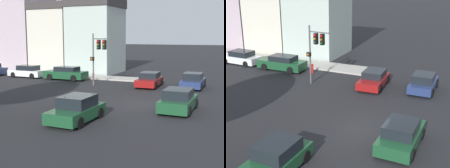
{
  "view_description": "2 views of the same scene",
  "coord_description": "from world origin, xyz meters",
  "views": [
    {
      "loc": [
        -20.63,
        -6.14,
        4.8
      ],
      "look_at": [
        0.17,
        2.68,
        1.3
      ],
      "focal_mm": 50.0,
      "sensor_mm": 36.0,
      "label": 1
    },
    {
      "loc": [
        -16.0,
        -5.57,
        8.82
      ],
      "look_at": [
        3.8,
        3.52,
        1.23
      ],
      "focal_mm": 50.0,
      "sensor_mm": 36.0,
      "label": 2
    }
  ],
  "objects": [
    {
      "name": "fire_hydrant",
      "position": [
        8.95,
        8.57,
        0.49
      ],
      "size": [
        0.22,
        0.22,
        0.92
      ],
      "color": "red",
      "rests_on": "ground_plane"
    },
    {
      "name": "crossing_car_1",
      "position": [
        -0.93,
        -2.42,
        0.68
      ],
      "size": [
        3.98,
        2.04,
        1.46
      ],
      "rotation": [
        0.0,
        0.0,
        -0.02
      ],
      "color": "#194728",
      "rests_on": "ground_plane"
    },
    {
      "name": "crossing_car_0",
      "position": [
        -5.6,
        2.4,
        0.68
      ],
      "size": [
        3.9,
        2.04,
        1.46
      ],
      "rotation": [
        0.0,
        0.0,
        3.12
      ],
      "color": "#194728",
      "rests_on": "ground_plane"
    },
    {
      "name": "parked_car_1",
      "position": [
        8.78,
        17.06,
        0.66
      ],
      "size": [
        1.96,
        4.44,
        1.4
      ],
      "rotation": [
        0.0,
        0.0,
        1.55
      ],
      "color": "silver",
      "rests_on": "ground_plane"
    },
    {
      "name": "traffic_signal",
      "position": [
        6.09,
        6.6,
        3.47
      ],
      "size": [
        0.52,
        2.06,
        5.02
      ],
      "rotation": [
        0.0,
        0.0,
        3.05
      ],
      "color": "#515456",
      "rests_on": "ground_plane"
    },
    {
      "name": "crossing_car_3",
      "position": [
        8.4,
        -1.94,
        0.68
      ],
      "size": [
        3.86,
        1.95,
        1.45
      ],
      "rotation": [
        0.0,
        0.0,
        -0.01
      ],
      "color": "navy",
      "rests_on": "ground_plane"
    },
    {
      "name": "parked_car_0",
      "position": [
        8.61,
        11.76,
        0.71
      ],
      "size": [
        1.94,
        4.78,
        1.47
      ],
      "rotation": [
        0.0,
        0.0,
        1.58
      ],
      "color": "#194728",
      "rests_on": "ground_plane"
    },
    {
      "name": "ground_plane",
      "position": [
        0.0,
        0.0,
        0.0
      ],
      "size": [
        300.0,
        300.0,
        0.0
      ],
      "primitive_type": "plane",
      "color": "black"
    },
    {
      "name": "rowhouse_backdrop",
      "position": [
        16.47,
        18.3,
        5.22
      ],
      "size": [
        7.73,
        17.72,
        11.83
      ],
      "color": "#ADBCB2",
      "rests_on": "ground_plane"
    },
    {
      "name": "crossing_car_2",
      "position": [
        7.74,
        2.02,
        0.65
      ],
      "size": [
        4.08,
        2.1,
        1.38
      ],
      "rotation": [
        0.0,
        0.0,
        3.18
      ],
      "color": "maroon",
      "rests_on": "ground_plane"
    }
  ]
}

